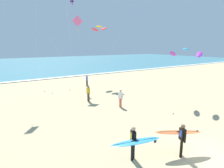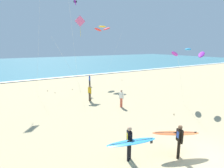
{
  "view_description": "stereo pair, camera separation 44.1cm",
  "coord_description": "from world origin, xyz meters",
  "px_view_note": "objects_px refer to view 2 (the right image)",
  "views": [
    {
      "loc": [
        -8.54,
        -4.14,
        5.4
      ],
      "look_at": [
        -0.97,
        7.21,
        2.56
      ],
      "focal_mm": 29.62,
      "sensor_mm": 36.0,
      "label": 1
    },
    {
      "loc": [
        -8.17,
        -4.38,
        5.4
      ],
      "look_at": [
        -0.97,
        7.21,
        2.56
      ],
      "focal_mm": 29.62,
      "sensor_mm": 36.0,
      "label": 2
    }
  ],
  "objects_px": {
    "surfer_trailing": "(130,142)",
    "bystander_blue_top": "(90,80)",
    "kite_arc_cobalt_high": "(188,53)",
    "bystander_white_top": "(121,98)",
    "kite_delta_violet_low": "(75,1)",
    "kite_diamond_rose_close": "(79,24)",
    "bystander_yellow_top": "(90,93)",
    "kite_arc_golden_near": "(102,28)",
    "surfer_lead": "(178,136)"
  },
  "relations": [
    {
      "from": "bystander_blue_top",
      "to": "bystander_white_top",
      "type": "distance_m",
      "value": 9.6
    },
    {
      "from": "surfer_lead",
      "to": "kite_diamond_rose_close",
      "type": "xyz_separation_m",
      "value": [
        1.26,
        15.19,
        6.8
      ]
    },
    {
      "from": "kite_diamond_rose_close",
      "to": "kite_arc_golden_near",
      "type": "bearing_deg",
      "value": 27.91
    },
    {
      "from": "surfer_trailing",
      "to": "bystander_blue_top",
      "type": "xyz_separation_m",
      "value": [
        5.55,
        16.28,
        -0.23
      ]
    },
    {
      "from": "kite_arc_golden_near",
      "to": "surfer_trailing",
      "type": "bearing_deg",
      "value": -115.04
    },
    {
      "from": "bystander_white_top",
      "to": "surfer_trailing",
      "type": "bearing_deg",
      "value": -121.75
    },
    {
      "from": "kite_arc_golden_near",
      "to": "kite_diamond_rose_close",
      "type": "xyz_separation_m",
      "value": [
        -4.19,
        -2.22,
        0.15
      ]
    },
    {
      "from": "kite_arc_cobalt_high",
      "to": "bystander_white_top",
      "type": "bearing_deg",
      "value": 155.57
    },
    {
      "from": "kite_delta_violet_low",
      "to": "bystander_blue_top",
      "type": "distance_m",
      "value": 10.72
    },
    {
      "from": "bystander_yellow_top",
      "to": "kite_delta_violet_low",
      "type": "bearing_deg",
      "value": 75.58
    },
    {
      "from": "kite_arc_golden_near",
      "to": "kite_arc_cobalt_high",
      "type": "xyz_separation_m",
      "value": [
        1.85,
        -12.26,
        -2.9
      ]
    },
    {
      "from": "kite_diamond_rose_close",
      "to": "surfer_lead",
      "type": "bearing_deg",
      "value": -94.76
    },
    {
      "from": "kite_diamond_rose_close",
      "to": "bystander_blue_top",
      "type": "relative_size",
      "value": 5.51
    },
    {
      "from": "kite_diamond_rose_close",
      "to": "bystander_blue_top",
      "type": "xyz_separation_m",
      "value": [
        1.99,
        1.91,
        -7.04
      ]
    },
    {
      "from": "kite_arc_golden_near",
      "to": "kite_diamond_rose_close",
      "type": "distance_m",
      "value": 4.74
    },
    {
      "from": "kite_arc_cobalt_high",
      "to": "kite_delta_violet_low",
      "type": "xyz_separation_m",
      "value": [
        -4.75,
        14.38,
        6.44
      ]
    },
    {
      "from": "kite_arc_golden_near",
      "to": "bystander_yellow_top",
      "type": "xyz_separation_m",
      "value": [
        -5.14,
        -6.61,
        -6.88
      ]
    },
    {
      "from": "surfer_lead",
      "to": "bystander_white_top",
      "type": "bearing_deg",
      "value": 75.98
    },
    {
      "from": "kite_delta_violet_low",
      "to": "surfer_lead",
      "type": "bearing_deg",
      "value": -97.45
    },
    {
      "from": "surfer_trailing",
      "to": "bystander_yellow_top",
      "type": "xyz_separation_m",
      "value": [
        2.61,
        9.99,
        -0.23
      ]
    },
    {
      "from": "kite_arc_cobalt_high",
      "to": "bystander_blue_top",
      "type": "bearing_deg",
      "value": 108.72
    },
    {
      "from": "kite_arc_golden_near",
      "to": "kite_arc_cobalt_high",
      "type": "bearing_deg",
      "value": -81.42
    },
    {
      "from": "kite_arc_golden_near",
      "to": "kite_delta_violet_low",
      "type": "relative_size",
      "value": 0.67
    },
    {
      "from": "surfer_lead",
      "to": "kite_delta_violet_low",
      "type": "xyz_separation_m",
      "value": [
        2.55,
        19.52,
        10.19
      ]
    },
    {
      "from": "surfer_trailing",
      "to": "kite_arc_cobalt_high",
      "type": "relative_size",
      "value": 0.44
    },
    {
      "from": "kite_arc_cobalt_high",
      "to": "kite_diamond_rose_close",
      "type": "height_order",
      "value": "kite_diamond_rose_close"
    },
    {
      "from": "kite_arc_cobalt_high",
      "to": "bystander_yellow_top",
      "type": "relative_size",
      "value": 3.26
    },
    {
      "from": "bystander_yellow_top",
      "to": "bystander_white_top",
      "type": "bearing_deg",
      "value": -63.66
    },
    {
      "from": "bystander_yellow_top",
      "to": "kite_arc_golden_near",
      "type": "bearing_deg",
      "value": 52.12
    },
    {
      "from": "kite_arc_golden_near",
      "to": "kite_diamond_rose_close",
      "type": "relative_size",
      "value": 0.92
    },
    {
      "from": "kite_arc_golden_near",
      "to": "bystander_yellow_top",
      "type": "distance_m",
      "value": 10.84
    },
    {
      "from": "kite_delta_violet_low",
      "to": "kite_diamond_rose_close",
      "type": "relative_size",
      "value": 1.36
    },
    {
      "from": "kite_arc_cobalt_high",
      "to": "bystander_white_top",
      "type": "relative_size",
      "value": 3.26
    },
    {
      "from": "kite_arc_golden_near",
      "to": "bystander_white_top",
      "type": "bearing_deg",
      "value": -109.91
    },
    {
      "from": "surfer_lead",
      "to": "kite_arc_cobalt_high",
      "type": "relative_size",
      "value": 0.48
    },
    {
      "from": "kite_arc_cobalt_high",
      "to": "kite_diamond_rose_close",
      "type": "xyz_separation_m",
      "value": [
        -6.04,
        10.05,
        3.05
      ]
    },
    {
      "from": "bystander_yellow_top",
      "to": "kite_arc_cobalt_high",
      "type": "bearing_deg",
      "value": -38.99
    },
    {
      "from": "surfer_lead",
      "to": "bystander_yellow_top",
      "type": "distance_m",
      "value": 10.81
    },
    {
      "from": "kite_delta_violet_low",
      "to": "bystander_yellow_top",
      "type": "xyz_separation_m",
      "value": [
        -2.24,
        -8.72,
        -10.42
      ]
    },
    {
      "from": "kite_diamond_rose_close",
      "to": "bystander_blue_top",
      "type": "distance_m",
      "value": 7.56
    },
    {
      "from": "kite_arc_golden_near",
      "to": "kite_diamond_rose_close",
      "type": "height_order",
      "value": "kite_diamond_rose_close"
    },
    {
      "from": "kite_diamond_rose_close",
      "to": "bystander_white_top",
      "type": "xyz_separation_m",
      "value": [
        0.63,
        -7.59,
        -7.04
      ]
    },
    {
      "from": "kite_arc_golden_near",
      "to": "bystander_white_top",
      "type": "xyz_separation_m",
      "value": [
        -3.55,
        -9.81,
        -6.88
      ]
    },
    {
      "from": "bystander_yellow_top",
      "to": "bystander_blue_top",
      "type": "bearing_deg",
      "value": 64.98
    },
    {
      "from": "surfer_trailing",
      "to": "kite_arc_golden_near",
      "type": "distance_m",
      "value": 19.48
    },
    {
      "from": "kite_arc_golden_near",
      "to": "bystander_yellow_top",
      "type": "relative_size",
      "value": 5.05
    },
    {
      "from": "surfer_trailing",
      "to": "kite_diamond_rose_close",
      "type": "height_order",
      "value": "kite_diamond_rose_close"
    },
    {
      "from": "surfer_trailing",
      "to": "bystander_blue_top",
      "type": "height_order",
      "value": "surfer_trailing"
    },
    {
      "from": "bystander_blue_top",
      "to": "bystander_yellow_top",
      "type": "bearing_deg",
      "value": -115.02
    },
    {
      "from": "kite_arc_golden_near",
      "to": "bystander_blue_top",
      "type": "distance_m",
      "value": 7.23
    }
  ]
}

